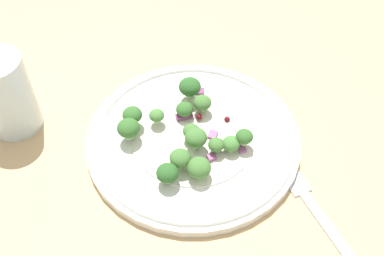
{
  "coord_description": "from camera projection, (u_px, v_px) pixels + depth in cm",
  "views": [
    {
      "loc": [
        38.26,
        10.5,
        45.67
      ],
      "look_at": [
        2.7,
        -0.15,
        2.7
      ],
      "focal_mm": 42.83,
      "sensor_mm": 36.0,
      "label": 1
    }
  ],
  "objects": [
    {
      "name": "broccoli_floret_8",
      "position": [
        185.0,
        110.0,
        0.59
      ],
      "size": [
        2.24,
        2.24,
        2.27
      ],
      "color": "#8EB77A",
      "rests_on": "plate"
    },
    {
      "name": "broccoli_floret_12",
      "position": [
        216.0,
        145.0,
        0.55
      ],
      "size": [
        1.95,
        1.95,
        1.98
      ],
      "color": "#9EC684",
      "rests_on": "plate"
    },
    {
      "name": "broccoli_floret_10",
      "position": [
        203.0,
        103.0,
        0.59
      ],
      "size": [
        2.36,
        2.36,
        2.39
      ],
      "color": "#9EC684",
      "rests_on": "plate"
    },
    {
      "name": "ground_plane",
      "position": [
        199.0,
        132.0,
        0.61
      ],
      "size": [
        180.0,
        180.0,
        2.0
      ],
      "primitive_type": "cube",
      "color": "tan"
    },
    {
      "name": "dressing_pool",
      "position": [
        192.0,
        135.0,
        0.58
      ],
      "size": [
        15.71,
        15.71,
        0.2
      ],
      "primitive_type": "cylinder",
      "color": "white",
      "rests_on": "plate"
    },
    {
      "name": "onion_bit_3",
      "position": [
        213.0,
        135.0,
        0.58
      ],
      "size": [
        1.36,
        1.12,
        0.43
      ],
      "primitive_type": "cube",
      "rotation": [
        0.0,
        0.0,
        1.51
      ],
      "color": "#A35B93",
      "rests_on": "plate"
    },
    {
      "name": "onion_bit_0",
      "position": [
        242.0,
        149.0,
        0.56
      ],
      "size": [
        1.44,
        1.4,
        0.53
      ],
      "primitive_type": "cube",
      "rotation": [
        0.0,
        0.0,
        2.21
      ],
      "color": "#A35B93",
      "rests_on": "plate"
    },
    {
      "name": "broccoli_floret_2",
      "position": [
        244.0,
        137.0,
        0.55
      ],
      "size": [
        2.12,
        2.12,
        2.15
      ],
      "color": "#ADD18E",
      "rests_on": "plate"
    },
    {
      "name": "broccoli_floret_11",
      "position": [
        132.0,
        115.0,
        0.57
      ],
      "size": [
        2.49,
        2.49,
        2.53
      ],
      "color": "#8EB77A",
      "rests_on": "plate"
    },
    {
      "name": "broccoli_floret_6",
      "position": [
        129.0,
        128.0,
        0.56
      ],
      "size": [
        2.82,
        2.82,
        2.85
      ],
      "color": "#9EC684",
      "rests_on": "plate"
    },
    {
      "name": "cranberry_2",
      "position": [
        220.0,
        142.0,
        0.56
      ],
      "size": [
        0.94,
        0.94,
        0.94
      ],
      "primitive_type": "sphere",
      "color": "maroon",
      "rests_on": "plate"
    },
    {
      "name": "onion_bit_5",
      "position": [
        199.0,
        91.0,
        0.63
      ],
      "size": [
        1.42,
        1.6,
        0.37
      ],
      "primitive_type": "cube",
      "rotation": [
        0.0,
        0.0,
        1.84
      ],
      "color": "#843D75",
      "rests_on": "plate"
    },
    {
      "name": "fork",
      "position": [
        326.0,
        224.0,
        0.51
      ],
      "size": [
        15.21,
        13.57,
        0.5
      ],
      "color": "silver",
      "rests_on": "ground_plane"
    },
    {
      "name": "onion_bit_1",
      "position": [
        180.0,
        117.0,
        0.59
      ],
      "size": [
        1.28,
        1.31,
        0.5
      ],
      "primitive_type": "cube",
      "rotation": [
        0.0,
        0.0,
        0.64
      ],
      "color": "#843D75",
      "rests_on": "plate"
    },
    {
      "name": "broccoli_floret_3",
      "position": [
        183.0,
        159.0,
        0.53
      ],
      "size": [
        2.53,
        2.53,
        2.56
      ],
      "color": "#8EB77A",
      "rests_on": "plate"
    },
    {
      "name": "onion_bit_2",
      "position": [
        212.0,
        157.0,
        0.55
      ],
      "size": [
        1.34,
        1.34,
        0.45
      ],
      "primitive_type": "cube",
      "rotation": [
        0.0,
        0.0,
        2.35
      ],
      "color": "#934C84",
      "rests_on": "plate"
    },
    {
      "name": "broccoli_floret_7",
      "position": [
        157.0,
        116.0,
        0.58
      ],
      "size": [
        1.94,
        1.94,
        1.96
      ],
      "color": "#ADD18E",
      "rests_on": "plate"
    },
    {
      "name": "onion_bit_4",
      "position": [
        187.0,
        116.0,
        0.59
      ],
      "size": [
        1.37,
        1.54,
        0.35
      ],
      "primitive_type": "cube",
      "rotation": [
        0.0,
        0.0,
        0.52
      ],
      "color": "#843D75",
      "rests_on": "plate"
    },
    {
      "name": "plate",
      "position": [
        192.0,
        137.0,
        0.58
      ],
      "size": [
        27.09,
        27.09,
        1.7
      ],
      "color": "white",
      "rests_on": "ground_plane"
    },
    {
      "name": "broccoli_floret_0",
      "position": [
        231.0,
        144.0,
        0.55
      ],
      "size": [
        2.16,
        2.16,
        2.18
      ],
      "color": "#ADD18E",
      "rests_on": "plate"
    },
    {
      "name": "cranberry_3",
      "position": [
        199.0,
        116.0,
        0.59
      ],
      "size": [
        0.79,
        0.79,
        0.79
      ],
      "primitive_type": "sphere",
      "color": "maroon",
      "rests_on": "plate"
    },
    {
      "name": "broccoli_floret_4",
      "position": [
        190.0,
        87.0,
        0.6
      ],
      "size": [
        2.93,
        2.93,
        2.97
      ],
      "color": "#8EB77A",
      "rests_on": "plate"
    },
    {
      "name": "broccoli_floret_1",
      "position": [
        190.0,
        131.0,
        0.56
      ],
      "size": [
        2.13,
        2.13,
        2.15
      ],
      "color": "#9EC684",
      "rests_on": "plate"
    },
    {
      "name": "broccoli_floret_9",
      "position": [
        196.0,
        138.0,
        0.55
      ],
      "size": [
        2.72,
        2.72,
        2.75
      ],
      "color": "#8EB77A",
      "rests_on": "plate"
    },
    {
      "name": "cranberry_1",
      "position": [
        227.0,
        119.0,
        0.59
      ],
      "size": [
        0.75,
        0.75,
        0.75
      ],
      "primitive_type": "sphere",
      "color": "maroon",
      "rests_on": "plate"
    },
    {
      "name": "cranberry_0",
      "position": [
        245.0,
        138.0,
        0.57
      ],
      "size": [
        0.81,
        0.81,
        0.81
      ],
      "primitive_type": "sphere",
      "color": "#4C0A14",
      "rests_on": "plate"
    },
    {
      "name": "water_glass",
      "position": [
        6.0,
        94.0,
        0.57
      ],
      "size": [
        6.63,
        6.63,
        10.79
      ],
      "primitive_type": "cylinder",
      "color": "silver",
      "rests_on": "ground_plane"
    },
    {
      "name": "broccoli_floret_5",
      "position": [
        167.0,
        173.0,
        0.52
      ],
      "size": [
        2.57,
        2.57,
        2.6
      ],
      "color": "#9EC684",
      "rests_on": "plate"
    },
    {
      "name": "broccoli_floret_13",
      "position": [
        199.0,
        168.0,
        0.53
      ],
      "size": [
        2.78,
        2.78,
        2.82
      ],
      "color": "#ADD18E",
      "rests_on": "plate"
    }
  ]
}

